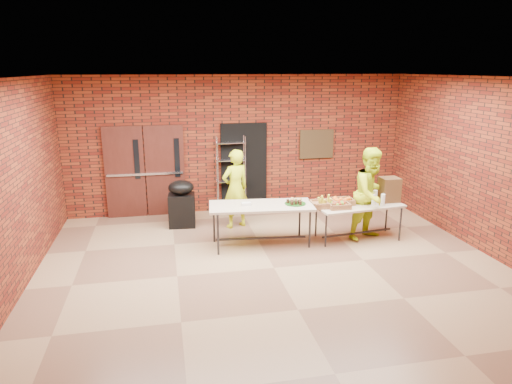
{
  "coord_description": "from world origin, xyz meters",
  "views": [
    {
      "loc": [
        -1.76,
        -7.05,
        3.34
      ],
      "look_at": [
        -0.03,
        1.4,
        0.99
      ],
      "focal_mm": 32.0,
      "sensor_mm": 36.0,
      "label": 1
    }
  ],
  "objects_px": {
    "table_left": "(261,208)",
    "volunteer_man": "(372,194)",
    "volunteer_woman": "(235,189)",
    "table_right": "(359,207)",
    "covered_grill": "(182,203)",
    "wire_rack": "(231,175)",
    "coffee_dispenser": "(389,189)"
  },
  "relations": [
    {
      "from": "table_left",
      "to": "volunteer_man",
      "type": "xyz_separation_m",
      "value": [
        2.23,
        -0.08,
        0.18
      ]
    },
    {
      "from": "volunteer_woman",
      "to": "volunteer_man",
      "type": "bearing_deg",
      "value": 133.31
    },
    {
      "from": "table_right",
      "to": "covered_grill",
      "type": "relative_size",
      "value": 1.79
    },
    {
      "from": "wire_rack",
      "to": "volunteer_man",
      "type": "xyz_separation_m",
      "value": [
        2.47,
        -2.29,
        0.02
      ]
    },
    {
      "from": "table_right",
      "to": "covered_grill",
      "type": "bearing_deg",
      "value": 149.34
    },
    {
      "from": "table_left",
      "to": "volunteer_man",
      "type": "relative_size",
      "value": 1.11
    },
    {
      "from": "wire_rack",
      "to": "table_left",
      "type": "height_order",
      "value": "wire_rack"
    },
    {
      "from": "table_left",
      "to": "table_right",
      "type": "height_order",
      "value": "table_left"
    },
    {
      "from": "table_left",
      "to": "covered_grill",
      "type": "bearing_deg",
      "value": 141.52
    },
    {
      "from": "coffee_dispenser",
      "to": "covered_grill",
      "type": "height_order",
      "value": "coffee_dispenser"
    },
    {
      "from": "wire_rack",
      "to": "volunteer_man",
      "type": "height_order",
      "value": "volunteer_man"
    },
    {
      "from": "table_left",
      "to": "volunteer_man",
      "type": "distance_m",
      "value": 2.23
    },
    {
      "from": "table_right",
      "to": "coffee_dispenser",
      "type": "bearing_deg",
      "value": 1.7
    },
    {
      "from": "wire_rack",
      "to": "volunteer_woman",
      "type": "height_order",
      "value": "wire_rack"
    },
    {
      "from": "wire_rack",
      "to": "volunteer_woman",
      "type": "bearing_deg",
      "value": -98.0
    },
    {
      "from": "wire_rack",
      "to": "covered_grill",
      "type": "xyz_separation_m",
      "value": [
        -1.21,
        -0.79,
        -0.4
      ]
    },
    {
      "from": "table_left",
      "to": "table_right",
      "type": "distance_m",
      "value": 1.97
    },
    {
      "from": "covered_grill",
      "to": "volunteer_woman",
      "type": "xyz_separation_m",
      "value": [
        1.13,
        -0.29,
        0.34
      ]
    },
    {
      "from": "covered_grill",
      "to": "coffee_dispenser",
      "type": "bearing_deg",
      "value": -13.82
    },
    {
      "from": "wire_rack",
      "to": "volunteer_woman",
      "type": "xyz_separation_m",
      "value": [
        -0.08,
        -1.08,
        -0.06
      ]
    },
    {
      "from": "table_right",
      "to": "covered_grill",
      "type": "height_order",
      "value": "covered_grill"
    },
    {
      "from": "wire_rack",
      "to": "volunteer_woman",
      "type": "relative_size",
      "value": 1.07
    },
    {
      "from": "coffee_dispenser",
      "to": "covered_grill",
      "type": "relative_size",
      "value": 0.48
    },
    {
      "from": "table_left",
      "to": "coffee_dispenser",
      "type": "bearing_deg",
      "value": 6.81
    },
    {
      "from": "wire_rack",
      "to": "coffee_dispenser",
      "type": "xyz_separation_m",
      "value": [
        2.9,
        -2.18,
        0.05
      ]
    },
    {
      "from": "table_right",
      "to": "covered_grill",
      "type": "distance_m",
      "value": 3.74
    },
    {
      "from": "wire_rack",
      "to": "volunteer_man",
      "type": "bearing_deg",
      "value": -46.91
    },
    {
      "from": "table_right",
      "to": "volunteer_man",
      "type": "bearing_deg",
      "value": -8.59
    },
    {
      "from": "table_right",
      "to": "volunteer_woman",
      "type": "bearing_deg",
      "value": 145.18
    },
    {
      "from": "covered_grill",
      "to": "volunteer_man",
      "type": "bearing_deg",
      "value": -17.38
    },
    {
      "from": "covered_grill",
      "to": "volunteer_woman",
      "type": "bearing_deg",
      "value": -9.53
    },
    {
      "from": "wire_rack",
      "to": "table_right",
      "type": "bearing_deg",
      "value": -49.95
    }
  ]
}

